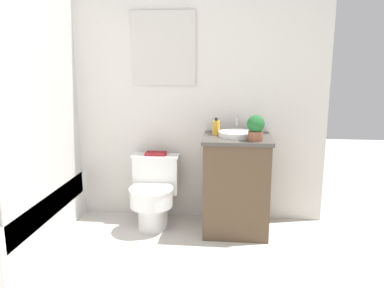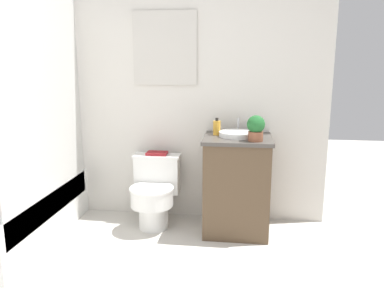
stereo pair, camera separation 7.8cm
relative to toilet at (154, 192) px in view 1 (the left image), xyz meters
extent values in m
cube|color=silver|center=(-0.18, 0.29, 0.94)|extent=(3.37, 0.05, 2.50)
cube|color=beige|center=(0.06, 0.25, 1.24)|extent=(0.57, 0.02, 0.63)
cube|color=silver|center=(0.06, 0.25, 1.24)|extent=(0.54, 0.01, 0.60)
cube|color=white|center=(-1.05, -0.42, -0.10)|extent=(0.63, 1.35, 0.42)
cube|color=silver|center=(-0.74, -0.42, 0.77)|extent=(0.01, 1.25, 1.73)
cylinder|color=white|center=(0.00, -0.06, -0.20)|extent=(0.26, 0.26, 0.22)
cylinder|color=white|center=(0.00, -0.10, -0.02)|extent=(0.36, 0.36, 0.14)
cylinder|color=white|center=(0.00, -0.10, 0.06)|extent=(0.38, 0.38, 0.02)
cube|color=white|center=(0.00, 0.13, 0.12)|extent=(0.40, 0.17, 0.33)
cube|color=white|center=(0.00, 0.13, 0.30)|extent=(0.42, 0.18, 0.02)
cube|color=brown|center=(0.72, -0.01, 0.08)|extent=(0.53, 0.49, 0.80)
cube|color=#4C4742|center=(0.72, -0.01, 0.50)|extent=(0.56, 0.52, 0.03)
cylinder|color=white|center=(0.72, 0.01, 0.53)|extent=(0.31, 0.31, 0.04)
cylinder|color=silver|center=(0.72, 0.19, 0.58)|extent=(0.02, 0.02, 0.13)
cylinder|color=gold|center=(0.54, 0.05, 0.57)|extent=(0.06, 0.06, 0.12)
cylinder|color=black|center=(0.54, 0.05, 0.65)|extent=(0.03, 0.03, 0.02)
cylinder|color=brown|center=(0.85, -0.17, 0.55)|extent=(0.12, 0.12, 0.08)
sphere|color=#23662D|center=(0.85, -0.17, 0.64)|extent=(0.14, 0.14, 0.14)
cube|color=maroon|center=(0.00, 0.13, 0.32)|extent=(0.18, 0.13, 0.02)
camera|label=1|loc=(0.66, -3.07, 1.10)|focal=35.00mm
camera|label=2|loc=(0.73, -3.06, 1.10)|focal=35.00mm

